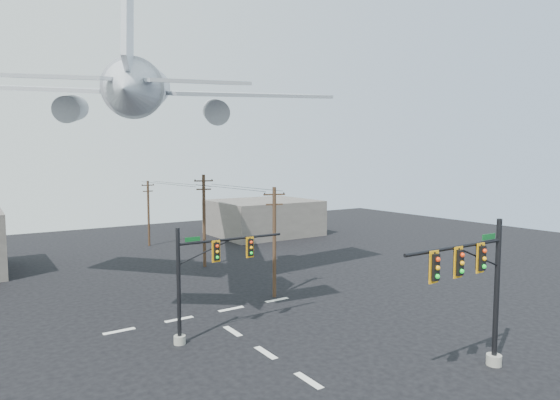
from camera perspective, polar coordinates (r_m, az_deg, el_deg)
ground at (r=24.75m, az=3.50°, el=-21.12°), size 120.00×120.00×0.00m
lane_markings at (r=28.81m, az=-3.22°, el=-17.22°), size 14.00×21.20×0.01m
signal_mast_near at (r=25.77m, az=22.97°, el=-9.94°), size 7.50×0.86×7.83m
signal_mast_far at (r=28.92m, az=-9.28°, el=-9.36°), size 7.46×0.76×6.94m
utility_pole_a at (r=36.89m, az=-0.70°, el=-4.90°), size 1.71×0.61×8.75m
utility_pole_b at (r=47.89m, az=-9.24°, el=-2.28°), size 1.85×0.68×9.39m
utility_pole_c at (r=61.21m, az=-15.74°, el=-1.41°), size 1.68×0.39×8.25m
power_lines at (r=48.36m, az=-9.98°, el=1.78°), size 2.72×27.44×0.27m
airliner at (r=41.01m, az=-16.10°, el=12.94°), size 29.79×32.41×8.86m
building_right at (r=68.25m, az=-2.02°, el=-2.13°), size 14.00×12.00×5.00m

